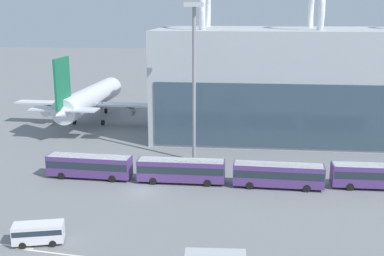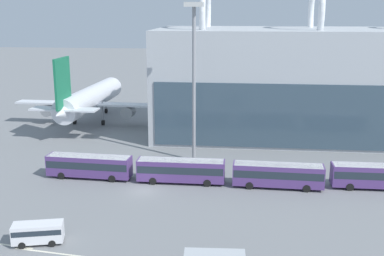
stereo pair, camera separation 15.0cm
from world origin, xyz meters
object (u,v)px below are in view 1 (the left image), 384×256
Objects in this scene: shuttle_bus_3 at (378,175)px; floodlight_mast at (194,53)px; airliner_at_gate_far at (380,100)px; shuttle_bus_1 at (181,169)px; shuttle_bus_0 at (89,165)px; shuttle_bus_2 at (278,174)px; airliner_at_gate_near at (89,99)px; service_van_foreground at (38,232)px.

shuttle_bus_3 is 0.49× the size of floodlight_mast.
airliner_at_gate_far reaches higher than shuttle_bus_1.
shuttle_bus_0 is 22.11m from floodlight_mast.
shuttle_bus_0 is 1.00× the size of shuttle_bus_2.
shuttle_bus_1 is (22.75, -31.58, -3.27)m from airliner_at_gate_near.
airliner_at_gate_near is 58.61m from airliner_at_gate_far.
shuttle_bus_1 is 0.49× the size of floodlight_mast.
shuttle_bus_1 is 12.87m from shuttle_bus_2.
shuttle_bus_2 is at bearing -2.14° from shuttle_bus_1.
shuttle_bus_1 is 17.75m from floodlight_mast.
shuttle_bus_1 is at bearing -178.90° from shuttle_bus_3.
shuttle_bus_2 is 21.71m from floodlight_mast.
shuttle_bus_0 is 19.24m from service_van_foreground.
shuttle_bus_2 is 30.81m from service_van_foreground.
service_van_foreground is at bearing -153.08° from shuttle_bus_3.
shuttle_bus_0 is 2.26× the size of service_van_foreground.
service_van_foreground is (10.78, -50.27, -3.87)m from airliner_at_gate_near.
shuttle_bus_1 and shuttle_bus_3 have the same top height.
shuttle_bus_1 is 22.21m from service_van_foreground.
shuttle_bus_2 is (25.72, -0.98, 0.00)m from shuttle_bus_0.
shuttle_bus_2 is 1.01× the size of shuttle_bus_3.
floodlight_mast is (-24.99, 9.39, 14.68)m from shuttle_bus_3.
shuttle_bus_2 is 12.90m from shuttle_bus_3.
shuttle_bus_3 is 30.47m from floodlight_mast.
shuttle_bus_2 is at bearing -129.82° from airliner_at_gate_near.
airliner_at_gate_far is 61.06m from shuttle_bus_0.
shuttle_bus_0 is at bearing -160.16° from airliner_at_gate_near.
shuttle_bus_1 is at bearing 133.03° from airliner_at_gate_far.
shuttle_bus_2 is (12.86, -0.47, 0.00)m from shuttle_bus_1.
floodlight_mast reaches higher than service_van_foreground.
shuttle_bus_1 is at bearing 179.89° from shuttle_bus_2.
shuttle_bus_1 is at bearing -142.06° from airliner_at_gate_near.
airliner_at_gate_far is 1.72× the size of floodlight_mast.
shuttle_bus_2 reaches higher than service_van_foreground.
airliner_at_gate_near is 2.84× the size of shuttle_bus_1.
floodlight_mast is (-34.83, -27.65, 11.59)m from airliner_at_gate_far.
airliner_at_gate_far is at bearing -81.94° from airliner_at_gate_near.
shuttle_bus_3 is at bearing 161.56° from airliner_at_gate_far.
floodlight_mast is at bearing 85.79° from shuttle_bus_1.
floodlight_mast is at bearing 51.71° from service_van_foreground.
airliner_at_gate_near is at bearing 92.32° from airliner_at_gate_far.
shuttle_bus_0 is at bearing 179.79° from shuttle_bus_2.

